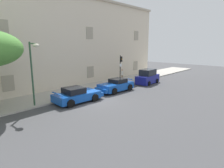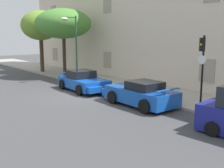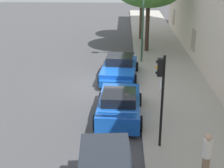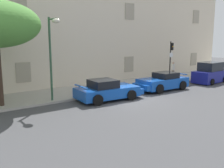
# 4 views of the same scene
# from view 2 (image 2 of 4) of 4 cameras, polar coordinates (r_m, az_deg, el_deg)

# --- Properties ---
(ground_plane) EXTENTS (80.00, 80.00, 0.00)m
(ground_plane) POSITION_cam_2_polar(r_m,az_deg,el_deg) (17.71, -6.30, -2.31)
(ground_plane) COLOR #444447
(sidewalk) EXTENTS (60.00, 4.23, 0.14)m
(sidewalk) POSITION_cam_2_polar(r_m,az_deg,el_deg) (20.18, 3.47, -0.54)
(sidewalk) COLOR #A8A399
(sidewalk) RESTS_ON ground
(building_facade) EXTENTS (38.49, 3.97, 11.09)m
(building_facade) POSITION_cam_2_polar(r_m,az_deg,el_deg) (22.71, 10.99, 14.41)
(building_facade) COLOR beige
(building_facade) RESTS_ON ground
(sportscar_red_lead) EXTENTS (4.67, 2.50, 1.40)m
(sportscar_red_lead) POSITION_cam_2_polar(r_m,az_deg,el_deg) (18.99, -5.88, 0.43)
(sportscar_red_lead) COLOR #144CB2
(sportscar_red_lead) RESTS_ON ground
(sportscar_yellow_flank) EXTENTS (4.59, 2.22, 1.39)m
(sportscar_yellow_flank) POSITION_cam_2_polar(r_m,az_deg,el_deg) (15.02, 5.66, -2.09)
(sportscar_yellow_flank) COLOR #144CB2
(sportscar_yellow_flank) RESTS_ON ground
(tree_near_kerb) EXTENTS (5.05, 5.05, 6.10)m
(tree_near_kerb) POSITION_cam_2_polar(r_m,az_deg,el_deg) (25.30, -10.24, 12.42)
(tree_near_kerb) COLOR #38281E
(tree_near_kerb) RESTS_ON sidewalk
(tree_midblock) EXTENTS (3.89, 3.89, 6.22)m
(tree_midblock) POSITION_cam_2_polar(r_m,az_deg,el_deg) (28.97, -14.88, 11.83)
(tree_midblock) COLOR #473323
(tree_midblock) RESTS_ON sidewalk
(traffic_light) EXTENTS (0.44, 0.36, 3.69)m
(traffic_light) POSITION_cam_2_polar(r_m,az_deg,el_deg) (14.19, 18.52, 5.00)
(traffic_light) COLOR black
(traffic_light) RESTS_ON sidewalk
(street_lamp) EXTENTS (0.44, 1.42, 5.25)m
(street_lamp) POSITION_cam_2_polar(r_m,az_deg,el_deg) (22.20, -8.57, 10.02)
(street_lamp) COLOR #2D5138
(street_lamp) RESTS_ON sidewalk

